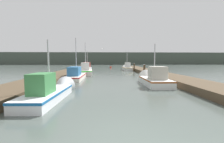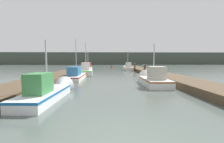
{
  "view_description": "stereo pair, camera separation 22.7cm",
  "coord_description": "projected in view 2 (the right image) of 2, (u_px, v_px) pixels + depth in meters",
  "views": [
    {
      "loc": [
        -0.64,
        -3.2,
        2.01
      ],
      "look_at": [
        0.17,
        13.94,
        0.68
      ],
      "focal_mm": 24.0,
      "sensor_mm": 36.0,
      "label": 1
    },
    {
      "loc": [
        -0.42,
        -3.21,
        2.01
      ],
      "look_at": [
        0.17,
        13.94,
        0.68
      ],
      "focal_mm": 24.0,
      "sensor_mm": 36.0,
      "label": 2
    }
  ],
  "objects": [
    {
      "name": "channel_buoy",
      "position": [
        112.0,
        67.0,
        37.43
      ],
      "size": [
        0.51,
        0.51,
        1.01
      ],
      "color": "red",
      "rests_on": "ground_plane"
    },
    {
      "name": "mooring_piling_1",
      "position": [
        86.0,
        66.0,
        30.1
      ],
      "size": [
        0.27,
        0.27,
        1.39
      ],
      "color": "#473523",
      "rests_on": "ground_plane"
    },
    {
      "name": "fishing_boat_4",
      "position": [
        88.0,
        69.0,
        24.85
      ],
      "size": [
        1.53,
        4.51,
        3.84
      ],
      "rotation": [
        0.0,
        0.0,
        0.05
      ],
      "color": "silver",
      "rests_on": "ground_plane"
    },
    {
      "name": "seagull_lead",
      "position": [
        103.0,
        49.0,
        21.13
      ],
      "size": [
        0.52,
        0.4,
        0.12
      ],
      "rotation": [
        0.0,
        0.0,
        2.57
      ],
      "color": "white"
    },
    {
      "name": "dock_left",
      "position": [
        64.0,
        74.0,
        19.09
      ],
      "size": [
        2.69,
        40.0,
        0.46
      ],
      "color": "#4C3D2B",
      "rests_on": "ground_plane"
    },
    {
      "name": "fishing_boat_0",
      "position": [
        50.0,
        91.0,
        7.97
      ],
      "size": [
        1.57,
        5.06,
        3.42
      ],
      "rotation": [
        0.0,
        0.0,
        -0.05
      ],
      "color": "silver",
      "rests_on": "ground_plane"
    },
    {
      "name": "mooring_piling_0",
      "position": [
        145.0,
        70.0,
        19.87
      ],
      "size": [
        0.32,
        0.32,
        1.39
      ],
      "color": "#473523",
      "rests_on": "ground_plane"
    },
    {
      "name": "fishing_boat_3",
      "position": [
        86.0,
        71.0,
        20.45
      ],
      "size": [
        2.09,
        4.96,
        4.78
      ],
      "rotation": [
        0.0,
        0.0,
        0.09
      ],
      "color": "silver",
      "rests_on": "ground_plane"
    },
    {
      "name": "dock_right",
      "position": [
        155.0,
        74.0,
        19.5
      ],
      "size": [
        2.69,
        40.0,
        0.46
      ],
      "color": "#4C3D2B",
      "rests_on": "ground_plane"
    },
    {
      "name": "mooring_piling_2",
      "position": [
        135.0,
        67.0,
        26.05
      ],
      "size": [
        0.26,
        0.26,
        1.44
      ],
      "color": "#473523",
      "rests_on": "ground_plane"
    },
    {
      "name": "distant_shore_ridge",
      "position": [
        108.0,
        59.0,
        71.37
      ],
      "size": [
        120.0,
        16.0,
        5.22
      ],
      "color": "#424C42",
      "rests_on": "ground_plane"
    },
    {
      "name": "fishing_boat_5",
      "position": [
        128.0,
        68.0,
        29.07
      ],
      "size": [
        1.53,
        4.68,
        4.18
      ],
      "rotation": [
        0.0,
        0.0,
        0.01
      ],
      "color": "silver",
      "rests_on": "ground_plane"
    },
    {
      "name": "fishing_boat_2",
      "position": [
        77.0,
        75.0,
        16.07
      ],
      "size": [
        1.59,
        5.87,
        4.77
      ],
      "rotation": [
        0.0,
        0.0,
        0.01
      ],
      "color": "silver",
      "rests_on": "ground_plane"
    },
    {
      "name": "fishing_boat_1",
      "position": [
        153.0,
        79.0,
        12.22
      ],
      "size": [
        1.77,
        4.5,
        3.8
      ],
      "rotation": [
        0.0,
        0.0,
        -0.01
      ],
      "color": "silver",
      "rests_on": "ground_plane"
    }
  ]
}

